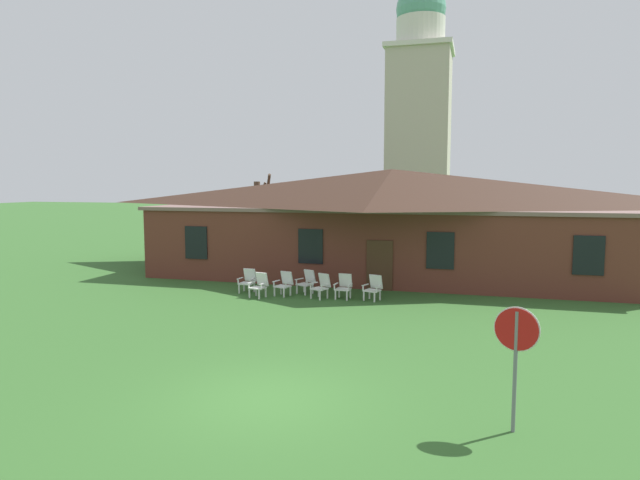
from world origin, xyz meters
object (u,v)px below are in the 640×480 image
object	(u,v)px
lawn_chair_left_end	(284,283)
lawn_chair_near_door	(259,284)
lawn_chair_by_porch	(248,280)
stop_sign	(516,344)
lawn_chair_middle	(307,281)
lawn_chair_far_side	(344,286)
lawn_chair_under_eave	(374,287)
lawn_chair_right_end	(321,285)

from	to	relation	value
lawn_chair_left_end	lawn_chair_near_door	bearing A→B (deg)	-147.19
lawn_chair_by_porch	lawn_chair_near_door	bearing A→B (deg)	-43.65
lawn_chair_by_porch	lawn_chair_left_end	size ratio (longest dim) A/B	1.00
stop_sign	lawn_chair_left_end	size ratio (longest dim) A/B	2.39
lawn_chair_middle	lawn_chair_far_side	world-z (taller)	same
stop_sign	lawn_chair_by_porch	bearing A→B (deg)	132.54
lawn_chair_far_side	lawn_chair_under_eave	size ratio (longest dim) A/B	1.00
lawn_chair_near_door	lawn_chair_under_eave	xyz separation A→B (m)	(4.43, 0.67, 0.00)
lawn_chair_near_door	lawn_chair_right_end	world-z (taller)	same
stop_sign	lawn_chair_left_end	xyz separation A→B (m)	(-8.04, 10.34, -1.13)
lawn_chair_by_porch	lawn_chair_left_end	distance (m)	1.69
lawn_chair_left_end	lawn_chair_under_eave	size ratio (longest dim) A/B	1.00
lawn_chair_middle	lawn_chair_under_eave	distance (m)	2.89
lawn_chair_left_end	lawn_chair_middle	xyz separation A→B (m)	(0.74, 0.64, 0.00)
lawn_chair_under_eave	lawn_chair_right_end	bearing A→B (deg)	-174.21
lawn_chair_left_end	lawn_chair_right_end	size ratio (longest dim) A/B	1.00
lawn_chair_near_door	lawn_chair_far_side	size ratio (longest dim) A/B	1.00
lawn_chair_left_end	lawn_chair_middle	size ratio (longest dim) A/B	1.00
lawn_chair_under_eave	stop_sign	bearing A→B (deg)	-66.92
lawn_chair_far_side	stop_sign	bearing A→B (deg)	-61.70
lawn_chair_left_end	lawn_chair_right_end	world-z (taller)	same
stop_sign	lawn_chair_right_end	size ratio (longest dim) A/B	2.39
lawn_chair_middle	lawn_chair_far_side	size ratio (longest dim) A/B	1.00
stop_sign	lawn_chair_by_porch	world-z (taller)	stop_sign
lawn_chair_right_end	lawn_chair_far_side	distance (m)	0.88
lawn_chair_near_door	lawn_chair_under_eave	world-z (taller)	same
stop_sign	lawn_chair_far_side	distance (m)	11.90
lawn_chair_under_eave	lawn_chair_far_side	bearing A→B (deg)	-178.37
lawn_chair_right_end	lawn_chair_under_eave	xyz separation A→B (m)	(2.02, 0.21, 0.00)
lawn_chair_by_porch	lawn_chair_far_side	size ratio (longest dim) A/B	1.00
lawn_chair_by_porch	lawn_chair_near_door	size ratio (longest dim) A/B	1.00
lawn_chair_by_porch	lawn_chair_near_door	xyz separation A→B (m)	(0.82, -0.79, 0.00)
lawn_chair_by_porch	lawn_chair_near_door	world-z (taller)	same
lawn_chair_middle	stop_sign	bearing A→B (deg)	-56.38
stop_sign	lawn_chair_far_side	world-z (taller)	stop_sign
lawn_chair_by_porch	lawn_chair_right_end	bearing A→B (deg)	-5.64
lawn_chair_near_door	lawn_chair_left_end	bearing A→B (deg)	32.81
stop_sign	lawn_chair_near_door	size ratio (longest dim) A/B	2.39
stop_sign	lawn_chair_near_door	xyz separation A→B (m)	(-8.89, 9.80, -1.13)
lawn_chair_near_door	lawn_chair_right_end	xyz separation A→B (m)	(2.40, 0.47, 0.00)
lawn_chair_left_end	lawn_chair_far_side	distance (m)	2.43
lawn_chair_near_door	stop_sign	bearing A→B (deg)	-47.79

